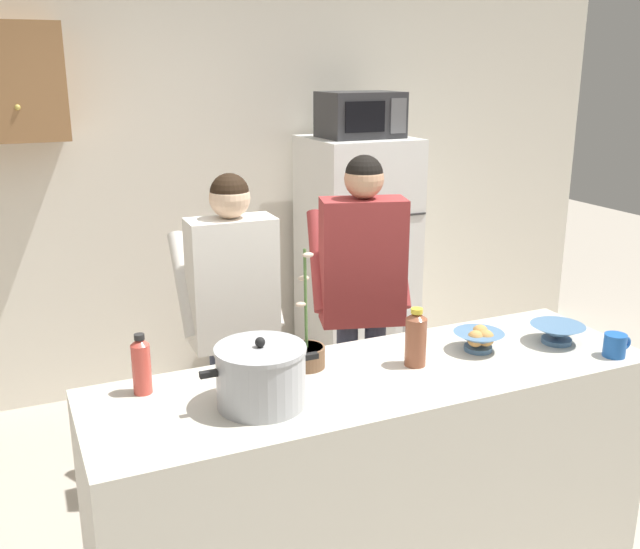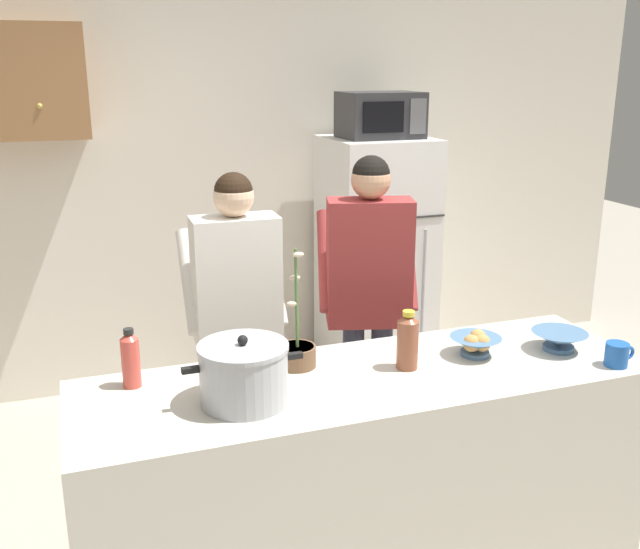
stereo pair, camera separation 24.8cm
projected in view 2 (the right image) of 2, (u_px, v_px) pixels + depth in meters
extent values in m
cube|color=silver|center=(232.00, 185.00, 4.71)|extent=(6.00, 0.12, 2.60)
sphere|color=gold|center=(40.00, 106.00, 3.84)|extent=(0.03, 0.03, 0.03)
cube|color=beige|center=(366.00, 480.00, 2.87)|extent=(2.23, 0.68, 0.92)
cube|color=white|center=(375.00, 262.00, 4.72)|extent=(0.64, 0.64, 1.62)
cube|color=#333333|center=(398.00, 219.00, 4.32)|extent=(0.63, 0.01, 0.01)
cylinder|color=#B2B2B7|center=(423.00, 286.00, 4.48)|extent=(0.02, 0.02, 0.73)
cube|color=#2D2D30|center=(380.00, 115.00, 4.43)|extent=(0.48, 0.36, 0.28)
cube|color=black|center=(384.00, 117.00, 4.24)|extent=(0.26, 0.01, 0.18)
cube|color=#59595B|center=(418.00, 116.00, 4.32)|extent=(0.11, 0.01, 0.21)
cylinder|color=#33384C|center=(255.00, 412.00, 3.59)|extent=(0.11, 0.11, 0.78)
cylinder|color=#33384C|center=(227.00, 416.00, 3.55)|extent=(0.11, 0.11, 0.78)
cube|color=white|center=(237.00, 281.00, 3.38)|extent=(0.41, 0.21, 0.61)
sphere|color=beige|center=(234.00, 197.00, 3.26)|extent=(0.19, 0.19, 0.19)
sphere|color=black|center=(233.00, 192.00, 3.26)|extent=(0.18, 0.18, 0.18)
cylinder|color=white|center=(272.00, 274.00, 3.55)|extent=(0.09, 0.37, 0.47)
cylinder|color=white|center=(190.00, 282.00, 3.43)|extent=(0.09, 0.37, 0.47)
cylinder|color=#33384C|center=(380.00, 394.00, 3.76)|extent=(0.11, 0.11, 0.80)
cylinder|color=#33384C|center=(353.00, 395.00, 3.75)|extent=(0.11, 0.11, 0.80)
cube|color=#993333|center=(369.00, 263.00, 3.55)|extent=(0.46, 0.31, 0.63)
sphere|color=tan|center=(371.00, 179.00, 3.43)|extent=(0.19, 0.19, 0.19)
sphere|color=black|center=(371.00, 174.00, 3.43)|extent=(0.18, 0.18, 0.18)
cylinder|color=#993333|center=(407.00, 260.00, 3.68)|extent=(0.18, 0.38, 0.49)
cylinder|color=#993333|center=(326.00, 261.00, 3.66)|extent=(0.18, 0.38, 0.49)
cylinder|color=#ADAFB5|center=(244.00, 376.00, 2.50)|extent=(0.31, 0.31, 0.20)
cylinder|color=#ADAFB5|center=(243.00, 347.00, 2.47)|extent=(0.32, 0.32, 0.02)
sphere|color=black|center=(243.00, 340.00, 2.46)|extent=(0.04, 0.04, 0.04)
cube|color=black|center=(190.00, 370.00, 2.42)|extent=(0.06, 0.02, 0.02)
cube|color=black|center=(294.00, 356.00, 2.54)|extent=(0.06, 0.02, 0.02)
cylinder|color=#1E59B2|center=(617.00, 355.00, 2.81)|extent=(0.09, 0.09, 0.10)
torus|color=#1E59B2|center=(628.00, 353.00, 2.83)|extent=(0.06, 0.01, 0.06)
cylinder|color=#4C7299|center=(475.00, 353.00, 2.93)|extent=(0.12, 0.12, 0.02)
cone|color=#4C7299|center=(475.00, 344.00, 2.91)|extent=(0.21, 0.21, 0.06)
sphere|color=tan|center=(471.00, 343.00, 2.88)|extent=(0.07, 0.07, 0.07)
sphere|color=tan|center=(478.00, 337.00, 2.94)|extent=(0.07, 0.07, 0.07)
sphere|color=tan|center=(483.00, 343.00, 2.88)|extent=(0.07, 0.07, 0.07)
cylinder|color=#4C7299|center=(558.00, 348.00, 2.98)|extent=(0.13, 0.13, 0.02)
cone|color=#4C7299|center=(559.00, 339.00, 2.97)|extent=(0.23, 0.23, 0.06)
cylinder|color=#D84C3F|center=(131.00, 363.00, 2.62)|extent=(0.07, 0.07, 0.19)
cone|color=#D84C3F|center=(129.00, 336.00, 2.59)|extent=(0.07, 0.07, 0.03)
cylinder|color=#262626|center=(128.00, 331.00, 2.59)|extent=(0.04, 0.04, 0.02)
cylinder|color=brown|center=(407.00, 345.00, 2.78)|extent=(0.08, 0.08, 0.19)
cone|color=brown|center=(408.00, 318.00, 2.75)|extent=(0.08, 0.08, 0.03)
cylinder|color=gold|center=(409.00, 313.00, 2.74)|extent=(0.05, 0.05, 0.02)
cylinder|color=brown|center=(297.00, 356.00, 2.81)|extent=(0.15, 0.15, 0.09)
cylinder|color=#38281E|center=(297.00, 347.00, 2.80)|extent=(0.14, 0.14, 0.01)
cylinder|color=#4C7238|center=(296.00, 298.00, 2.74)|extent=(0.01, 0.03, 0.39)
ellipsoid|color=beige|center=(292.00, 304.00, 2.75)|extent=(0.04, 0.03, 0.02)
ellipsoid|color=beige|center=(295.00, 278.00, 2.74)|extent=(0.04, 0.03, 0.02)
ellipsoid|color=beige|center=(298.00, 255.00, 2.69)|extent=(0.04, 0.03, 0.02)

